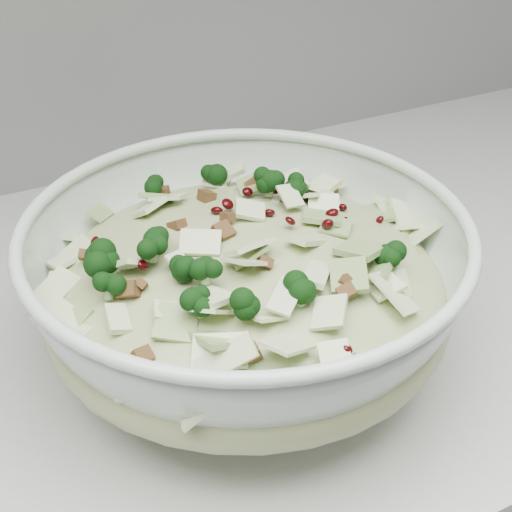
# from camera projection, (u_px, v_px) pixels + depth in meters

# --- Properties ---
(counter) EXTENTS (3.60, 0.60, 0.90)m
(counter) POSITION_uv_depth(u_px,v_px,m) (378.00, 506.00, 0.99)
(counter) COLOR beige
(counter) RESTS_ON floor
(mixing_bowl) EXTENTS (0.43, 0.43, 0.13)m
(mixing_bowl) POSITION_uv_depth(u_px,v_px,m) (247.00, 291.00, 0.54)
(mixing_bowl) COLOR silver
(mixing_bowl) RESTS_ON counter
(salad) EXTENTS (0.34, 0.34, 0.13)m
(salad) POSITION_uv_depth(u_px,v_px,m) (246.00, 268.00, 0.52)
(salad) COLOR tan
(salad) RESTS_ON mixing_bowl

